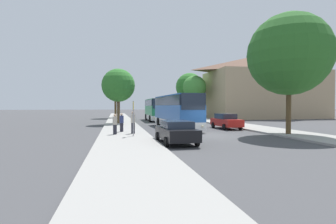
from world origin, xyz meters
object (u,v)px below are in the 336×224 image
Objects in this scene: tree_left_near at (118,85)px; tree_right_near at (194,87)px; bus_middle at (155,109)px; parked_car_left_curb at (176,131)px; bus_stop_sign at (133,114)px; pedestrian_walking_back at (115,124)px; bus_front at (176,111)px; parked_car_right_near at (226,121)px; parked_car_right_far at (183,115)px; tree_right_far at (190,87)px; pedestrian_waiting_near at (122,122)px; pedestrian_waiting_far at (133,122)px; tree_right_mid at (289,54)px; tree_left_far at (115,86)px.

tree_right_near reaches higher than tree_left_near.
bus_middle reaches higher than parked_car_left_curb.
pedestrian_walking_back is at bearing 132.98° from bus_stop_sign.
bus_front is 14.57m from bus_middle.
parked_car_right_near is at bearing 49.69° from parked_car_left_curb.
tree_right_near reaches higher than parked_car_right_far.
tree_right_far is (8.65, 9.87, 4.47)m from bus_middle.
pedestrian_waiting_near is 1.96m from pedestrian_waiting_far.
tree_left_near is (-3.47, 18.47, 4.33)m from parked_car_left_curb.
parked_car_right_near is at bearing -38.77° from tree_left_near.
bus_middle is 21.14m from pedestrian_waiting_far.
tree_right_near reaches higher than pedestrian_walking_back.
bus_front is 2.59× the size of parked_car_left_curb.
parked_car_left_curb is 29.11m from parked_car_right_far.
bus_middle is 2.27× the size of parked_car_right_near.
parked_car_right_far is 15.45m from tree_left_near.
pedestrian_waiting_near is (-5.91, -4.22, -0.93)m from bus_front.
pedestrian_waiting_near is 0.20× the size of tree_right_near.
tree_right_far is at bearing 49.50° from bus_middle.
bus_middle is at bearing -131.24° from tree_right_far.
pedestrian_waiting_far is 0.20× the size of tree_right_far.
bus_middle is 11.32m from tree_right_near.
parked_car_right_far is at bearing 40.18° from tree_left_near.
parked_car_left_curb is 34.21m from tree_right_near.
parked_car_left_curb is 0.47× the size of tree_right_mid.
pedestrian_walking_back is at bearing -91.85° from tree_left_near.
bus_front is 1.68× the size of tree_left_near.
pedestrian_waiting_far is (-4.98, -20.53, -0.79)m from bus_middle.
parked_car_right_near is 18.51m from parked_car_right_far.
bus_middle is 1.44× the size of tree_left_near.
bus_middle reaches higher than parked_car_right_near.
bus_front is 9.31m from bus_stop_sign.
bus_front is 7.31× the size of pedestrian_walking_back.
tree_left_near is at bearing 93.54° from bus_stop_sign.
bus_stop_sign is 0.27× the size of tree_right_mid.
pedestrian_waiting_far is (-2.44, 5.25, 0.31)m from parked_car_left_curb.
tree_right_mid reaches higher than pedestrian_walking_back.
pedestrian_walking_back is at bearing 170.35° from tree_right_mid.
bus_stop_sign is at bearing -102.06° from bus_middle.
tree_left_far is (-1.40, 30.57, 5.16)m from pedestrian_waiting_far.
tree_right_near is (13.63, 28.50, 4.19)m from bus_stop_sign.
bus_middle is 12.67m from tree_left_far.
tree_right_far is (0.09, 3.71, 0.35)m from tree_right_near.
tree_left_far is 0.94× the size of tree_right_far.
tree_left_near is at bearing -88.76° from tree_left_far.
parked_car_right_near is 2.77× the size of pedestrian_waiting_near.
parked_car_right_far is 0.55× the size of tree_left_far.
tree_left_near is (-0.14, 11.48, 4.14)m from pedestrian_waiting_near.
tree_right_near is (8.56, 6.16, 4.12)m from bus_middle.
tree_right_far is (3.51, 26.12, 5.52)m from parked_car_right_near.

